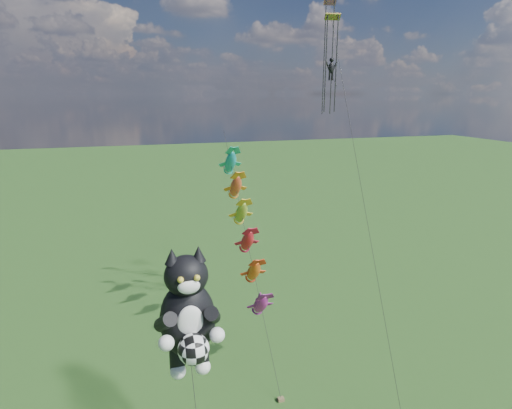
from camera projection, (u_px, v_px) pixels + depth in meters
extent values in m
ellipsoid|color=black|center=(188.00, 319.00, 19.30)|extent=(2.62, 2.19, 3.67)
ellipsoid|color=black|center=(186.00, 276.00, 18.65)|extent=(2.03, 1.86, 1.86)
cone|color=black|center=(172.00, 256.00, 18.24)|extent=(0.67, 0.67, 0.69)
cone|color=black|center=(199.00, 253.00, 18.57)|extent=(0.67, 0.67, 0.69)
ellipsoid|color=white|center=(189.00, 286.00, 18.00)|extent=(0.99, 0.53, 0.66)
ellipsoid|color=white|center=(190.00, 322.00, 18.42)|extent=(1.17, 0.49, 1.51)
sphere|color=gold|center=(181.00, 280.00, 17.74)|extent=(0.27, 0.27, 0.27)
sphere|color=gold|center=(197.00, 278.00, 17.93)|extent=(0.27, 0.27, 0.27)
sphere|color=white|center=(166.00, 343.00, 17.95)|extent=(0.69, 0.69, 0.69)
sphere|color=white|center=(217.00, 335.00, 18.56)|extent=(0.69, 0.69, 0.69)
sphere|color=white|center=(178.00, 371.00, 19.60)|extent=(0.73, 0.73, 0.73)
sphere|color=white|center=(203.00, 367.00, 19.92)|extent=(0.73, 0.73, 0.73)
sphere|color=white|center=(194.00, 349.00, 18.01)|extent=(1.35, 1.35, 1.35)
cube|color=brown|center=(281.00, 399.00, 26.97)|extent=(0.40, 0.30, 0.22)
cylinder|color=black|center=(247.00, 242.00, 32.35)|extent=(0.20, 15.83, 15.57)
ellipsoid|color=#D8339A|center=(261.00, 304.00, 29.98)|extent=(0.91, 2.51, 2.48)
ellipsoid|color=orange|center=(254.00, 271.00, 31.19)|extent=(0.91, 2.51, 2.48)
ellipsoid|color=red|center=(247.00, 241.00, 32.40)|extent=(0.91, 2.51, 2.48)
ellipsoid|color=green|center=(241.00, 213.00, 33.60)|extent=(0.91, 2.51, 2.48)
ellipsoid|color=red|center=(236.00, 187.00, 34.81)|extent=(0.91, 2.51, 2.48)
ellipsoid|color=#1992BF|center=(230.00, 162.00, 36.02)|extent=(0.91, 2.51, 2.48)
cylinder|color=black|center=(361.00, 184.00, 29.44)|extent=(2.51, 16.91, 25.28)
cube|color=green|center=(333.00, 17.00, 31.66)|extent=(1.23, 0.75, 0.50)
cylinder|color=black|center=(326.00, 67.00, 32.44)|extent=(0.08, 0.08, 7.09)
cylinder|color=black|center=(335.00, 67.00, 32.66)|extent=(0.08, 0.08, 7.09)
cube|color=#321CCA|center=(330.00, 2.00, 34.31)|extent=(1.05, 0.71, 0.51)
cylinder|color=black|center=(324.00, 61.00, 35.34)|extent=(0.08, 0.08, 9.01)
cylinder|color=black|center=(331.00, 61.00, 35.53)|extent=(0.08, 0.08, 9.01)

